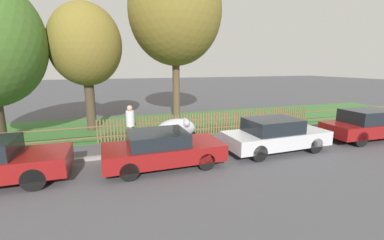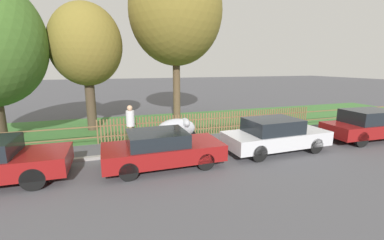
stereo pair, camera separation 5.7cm
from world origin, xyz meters
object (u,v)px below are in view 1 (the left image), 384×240
(tree_behind_motorcycle, at_px, (86,45))
(pedestrian_near_fence, at_px, (130,123))
(parked_car_navy_estate, at_px, (275,135))
(tree_mid_park, at_px, (175,12))
(parked_car_black_saloon, at_px, (162,148))
(covered_motorcycle, at_px, (177,129))
(parked_car_red_compact, at_px, (369,125))

(tree_behind_motorcycle, bearing_deg, pedestrian_near_fence, -63.16)
(parked_car_navy_estate, distance_m, tree_behind_motorcycle, 10.11)
(tree_behind_motorcycle, height_order, tree_mid_park, tree_mid_park)
(parked_car_black_saloon, relative_size, tree_mid_park, 0.42)
(parked_car_black_saloon, relative_size, covered_motorcycle, 2.20)
(parked_car_black_saloon, xyz_separation_m, pedestrian_near_fence, (-0.78, 2.81, 0.35))
(covered_motorcycle, height_order, tree_mid_park, tree_mid_park)
(parked_car_navy_estate, height_order, tree_behind_motorcycle, tree_behind_motorcycle)
(parked_car_navy_estate, xyz_separation_m, tree_mid_park, (-2.18, 7.04, 5.79))
(parked_car_red_compact, relative_size, tree_behind_motorcycle, 0.69)
(tree_behind_motorcycle, relative_size, tree_mid_park, 0.68)
(covered_motorcycle, distance_m, pedestrian_near_fence, 2.05)
(parked_car_navy_estate, xyz_separation_m, tree_behind_motorcycle, (-7.15, 6.11, 3.71))
(parked_car_black_saloon, xyz_separation_m, tree_mid_park, (2.45, 7.15, 5.84))
(parked_car_black_saloon, bearing_deg, parked_car_red_compact, 0.05)
(parked_car_black_saloon, bearing_deg, parked_car_navy_estate, 0.72)
(parked_car_red_compact, relative_size, covered_motorcycle, 2.43)
(parked_car_navy_estate, relative_size, covered_motorcycle, 2.32)
(parked_car_black_saloon, xyz_separation_m, covered_motorcycle, (1.21, 2.43, 0.03))
(parked_car_navy_estate, bearing_deg, tree_mid_park, 105.48)
(parked_car_navy_estate, relative_size, tree_behind_motorcycle, 0.66)
(covered_motorcycle, xyz_separation_m, pedestrian_near_fence, (-1.99, 0.38, 0.32))
(pedestrian_near_fence, bearing_deg, parked_car_black_saloon, 23.42)
(parked_car_red_compact, distance_m, covered_motorcycle, 8.92)
(parked_car_red_compact, bearing_deg, tree_behind_motorcycle, 155.71)
(covered_motorcycle, bearing_deg, parked_car_navy_estate, -32.20)
(parked_car_red_compact, xyz_separation_m, covered_motorcycle, (-8.62, 2.31, -0.05))
(parked_car_black_saloon, relative_size, parked_car_navy_estate, 0.95)
(tree_mid_park, bearing_deg, tree_behind_motorcycle, -169.44)
(tree_behind_motorcycle, bearing_deg, parked_car_black_saloon, -68.04)
(parked_car_navy_estate, relative_size, parked_car_red_compact, 0.95)
(parked_car_black_saloon, bearing_deg, covered_motorcycle, 62.88)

